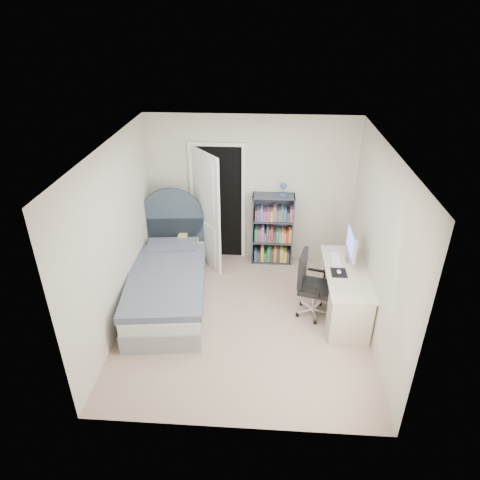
# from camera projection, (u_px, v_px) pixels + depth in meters

# --- Properties ---
(room_shell) EXTENTS (3.50, 3.70, 2.60)m
(room_shell) POSITION_uv_depth(u_px,v_px,m) (245.00, 243.00, 5.52)
(room_shell) COLOR gray
(room_shell) RESTS_ON ground
(door) EXTENTS (0.92, 0.67, 2.06)m
(door) POSITION_uv_depth(u_px,v_px,m) (211.00, 207.00, 7.03)
(door) COLOR black
(door) RESTS_ON ground
(bed) EXTENTS (1.31, 2.37, 1.40)m
(bed) POSITION_uv_depth(u_px,v_px,m) (169.00, 281.00, 6.41)
(bed) COLOR gray
(bed) RESTS_ON ground
(nightstand) EXTENTS (0.41, 0.41, 0.60)m
(nightstand) POSITION_uv_depth(u_px,v_px,m) (186.00, 245.00, 7.22)
(nightstand) COLOR tan
(nightstand) RESTS_ON ground
(floor_lamp) EXTENTS (0.21, 0.21, 1.46)m
(floor_lamp) POSITION_uv_depth(u_px,v_px,m) (204.00, 229.00, 7.30)
(floor_lamp) COLOR silver
(floor_lamp) RESTS_ON ground
(bookcase) EXTENTS (0.69, 0.30, 1.47)m
(bookcase) POSITION_uv_depth(u_px,v_px,m) (273.00, 232.00, 7.27)
(bookcase) COLOR #383F4C
(bookcase) RESTS_ON ground
(desk) EXTENTS (0.58, 1.46, 1.20)m
(desk) POSITION_uv_depth(u_px,v_px,m) (344.00, 290.00, 6.08)
(desk) COLOR beige
(desk) RESTS_ON ground
(office_chair) EXTENTS (0.53, 0.55, 0.98)m
(office_chair) POSITION_uv_depth(u_px,v_px,m) (310.00, 281.00, 6.00)
(office_chair) COLOR silver
(office_chair) RESTS_ON ground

